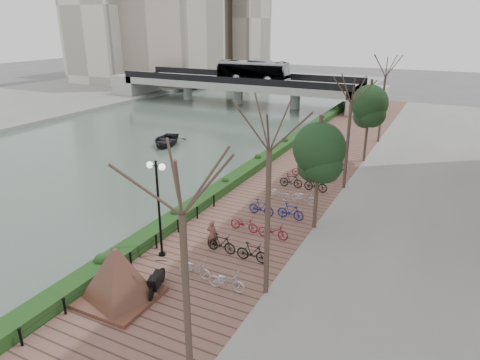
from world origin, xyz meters
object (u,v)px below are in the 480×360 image
Objects in this scene: boat at (166,140)px; granite_monument at (118,274)px; lamppost at (158,189)px; pedestrian at (212,235)px; motorcycle at (157,280)px.

granite_monument is at bearing -77.45° from boat.
lamppost is at bearing 99.29° from granite_monument.
pedestrian is (1.92, 1.75, -2.81)m from lamppost.
granite_monument reaches higher than boat.
boat is at bearing 105.20° from motorcycle.
motorcycle is 4.36m from pedestrian.
lamppost is (-0.62, 3.80, 2.37)m from granite_monument.
motorcycle is 0.37× the size of boat.
granite_monument reaches higher than pedestrian.
motorcycle is at bearing -74.08° from boat.
lamppost is 4.32m from motorcycle.
lamppost reaches higher than motorcycle.
motorcycle is (1.04, 1.21, -0.67)m from granite_monument.
lamppost reaches higher than granite_monument.
pedestrian reaches higher than boat.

